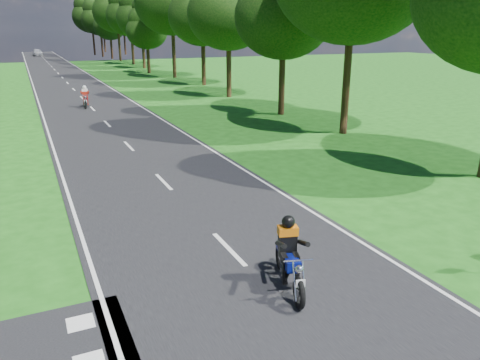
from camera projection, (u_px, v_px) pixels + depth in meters
name	position (u px, v px, depth m)	size (l,w,h in m)	color
ground	(266.00, 287.00, 10.11)	(160.00, 160.00, 0.00)	#1A5212
main_road	(62.00, 78.00, 53.33)	(7.00, 140.00, 0.02)	black
road_markings	(63.00, 79.00, 51.65)	(7.40, 140.00, 0.01)	silver
treeline	(60.00, 5.00, 60.06)	(40.00, 115.35, 14.78)	black
rider_near_blue	(290.00, 254.00, 9.85)	(0.63, 1.89, 1.58)	navy
rider_far_red	(85.00, 96.00, 32.95)	(0.61, 1.83, 1.52)	#A30C1A
distant_car	(37.00, 52.00, 95.79)	(1.73, 4.29, 1.46)	silver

